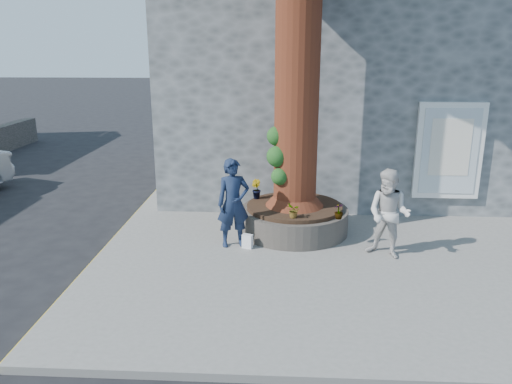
{
  "coord_description": "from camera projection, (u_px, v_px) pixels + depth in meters",
  "views": [
    {
      "loc": [
        0.53,
        -8.2,
        3.97
      ],
      "look_at": [
        0.02,
        1.12,
        1.25
      ],
      "focal_mm": 35.0,
      "sensor_mm": 36.0,
      "label": 1
    }
  ],
  "objects": [
    {
      "name": "plant_b",
      "position": [
        256.0,
        189.0,
        11.09
      ],
      "size": [
        0.32,
        0.33,
        0.43
      ],
      "primitive_type": "imported",
      "rotation": [
        0.0,
        0.0,
        2.25
      ],
      "color": "gray",
      "rests_on": "planter"
    },
    {
      "name": "ground",
      "position": [
        251.0,
        276.0,
        9.0
      ],
      "size": [
        120.0,
        120.0,
        0.0
      ],
      "primitive_type": "plane",
      "color": "black",
      "rests_on": "ground"
    },
    {
      "name": "yellow_line",
      "position": [
        105.0,
        250.0,
        10.12
      ],
      "size": [
        0.1,
        30.0,
        0.01
      ],
      "primitive_type": "cube",
      "color": "yellow",
      "rests_on": "ground"
    },
    {
      "name": "plant_d",
      "position": [
        294.0,
        211.0,
        9.82
      ],
      "size": [
        0.31,
        0.33,
        0.3
      ],
      "primitive_type": "imported",
      "rotation": [
        0.0,
        0.0,
        5.01
      ],
      "color": "gray",
      "rests_on": "planter"
    },
    {
      "name": "plant_a",
      "position": [
        283.0,
        186.0,
        11.45
      ],
      "size": [
        0.22,
        0.16,
        0.38
      ],
      "primitive_type": "imported",
      "rotation": [
        0.0,
        0.0,
        0.13
      ],
      "color": "gray",
      "rests_on": "planter"
    },
    {
      "name": "plant_c",
      "position": [
        339.0,
        211.0,
        9.77
      ],
      "size": [
        0.23,
        0.23,
        0.31
      ],
      "primitive_type": "imported",
      "rotation": [
        0.0,
        0.0,
        3.66
      ],
      "color": "gray",
      "rests_on": "planter"
    },
    {
      "name": "man",
      "position": [
        233.0,
        203.0,
        9.83
      ],
      "size": [
        0.75,
        0.6,
        1.78
      ],
      "primitive_type": "imported",
      "rotation": [
        0.0,
        0.0,
        0.3
      ],
      "color": "#152039",
      "rests_on": "pavement"
    },
    {
      "name": "planter",
      "position": [
        294.0,
        218.0,
        10.76
      ],
      "size": [
        2.3,
        2.3,
        0.6
      ],
      "color": "black",
      "rests_on": "pavement"
    },
    {
      "name": "stone_shop",
      "position": [
        350.0,
        75.0,
        14.89
      ],
      "size": [
        10.3,
        8.3,
        6.3
      ],
      "color": "#4F5355",
      "rests_on": "ground"
    },
    {
      "name": "pavement",
      "position": [
        330.0,
        253.0,
        9.86
      ],
      "size": [
        9.0,
        8.0,
        0.12
      ],
      "primitive_type": "cube",
      "color": "slate",
      "rests_on": "ground"
    },
    {
      "name": "woman",
      "position": [
        389.0,
        214.0,
        9.32
      ],
      "size": [
        1.03,
        0.97,
        1.7
      ],
      "primitive_type": "imported",
      "rotation": [
        0.0,
        0.0,
        -0.52
      ],
      "color": "beige",
      "rests_on": "pavement"
    },
    {
      "name": "shopping_bag",
      "position": [
        247.0,
        241.0,
        9.9
      ],
      "size": [
        0.23,
        0.18,
        0.28
      ],
      "primitive_type": "cube",
      "rotation": [
        0.0,
        0.0,
        -0.33
      ],
      "color": "white",
      "rests_on": "pavement"
    }
  ]
}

